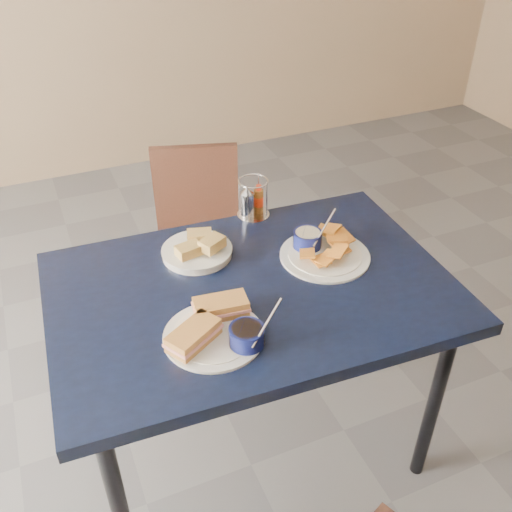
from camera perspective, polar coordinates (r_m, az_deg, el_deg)
name	(u,v)px	position (r m, az deg, el deg)	size (l,w,h in m)	color
ground	(251,465)	(2.13, -0.49, -20.17)	(6.00, 6.00, 0.00)	#55565B
dining_table	(252,305)	(1.67, -0.41, -4.92)	(1.17, 0.81, 0.75)	black
chair_far	(194,225)	(2.48, -6.25, 3.09)	(0.45, 0.44, 0.77)	black
sandwich_plate	(217,328)	(1.46, -3.89, -7.21)	(0.30, 0.26, 0.12)	white
plantain_plate	(320,249)	(1.75, 6.39, 0.73)	(0.28, 0.28, 0.12)	white
bread_basket	(198,250)	(1.74, -5.82, 0.63)	(0.21, 0.21, 0.07)	white
condiment_caddy	(252,201)	(1.91, -0.42, 5.51)	(0.11, 0.11, 0.14)	silver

